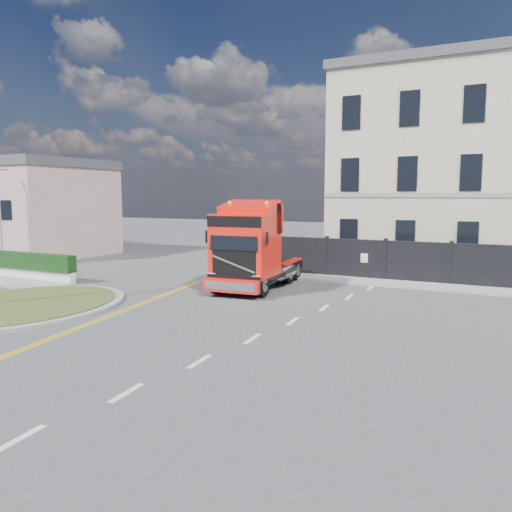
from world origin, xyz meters
The scene contains 9 objects.
ground centered at (0.00, 0.00, 0.00)m, with size 120.00×120.00×0.00m, color #424244.
traffic_island centered at (-7.00, -3.00, 0.08)m, with size 6.80×6.80×0.17m.
hedge_wall centered at (-13.00, 1.50, 0.74)m, with size 8.00×0.55×1.35m.
seaside_bldg_pink centered at (-20.00, 9.00, 3.00)m, with size 8.00×8.00×6.00m, color #BB9991.
hoarding_fence centered at (6.55, 9.00, 1.00)m, with size 18.80×0.25×2.00m.
georgian_building centered at (6.00, 16.50, 5.77)m, with size 12.30×10.30×12.80m.
pavement_far centered at (6.00, 8.10, 0.06)m, with size 20.00×1.60×0.12m, color gray.
truck centered at (-0.86, 4.07, 1.72)m, with size 2.86×6.58×3.84m.
lamppost_slim centered at (-16.90, 3.76, 3.40)m, with size 0.24×0.47×5.76m.
Camera 1 is at (9.05, -15.47, 4.15)m, focal length 35.00 mm.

